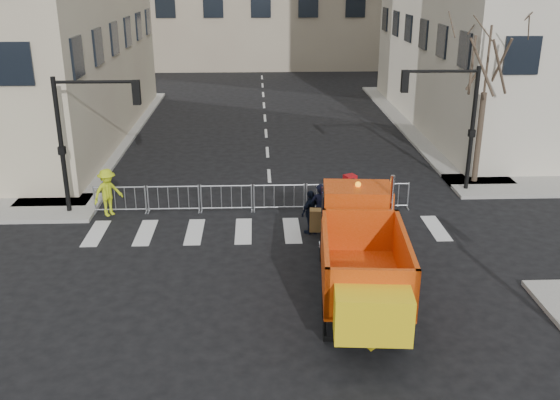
{
  "coord_description": "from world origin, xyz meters",
  "views": [
    {
      "loc": [
        -0.58,
        -15.72,
        9.13
      ],
      "look_at": [
        0.14,
        2.5,
        2.33
      ],
      "focal_mm": 40.0,
      "sensor_mm": 36.0,
      "label": 1
    }
  ],
  "objects_px": {
    "plow_truck": "(361,252)",
    "cop_a": "(320,209)",
    "cop_b": "(367,208)",
    "cop_c": "(311,212)",
    "newspaper_box": "(350,188)",
    "worker": "(108,192)"
  },
  "relations": [
    {
      "from": "plow_truck",
      "to": "cop_b",
      "type": "height_order",
      "value": "plow_truck"
    },
    {
      "from": "cop_b",
      "to": "worker",
      "type": "relative_size",
      "value": 1.09
    },
    {
      "from": "cop_a",
      "to": "newspaper_box",
      "type": "relative_size",
      "value": 1.74
    },
    {
      "from": "cop_b",
      "to": "worker",
      "type": "distance_m",
      "value": 9.83
    },
    {
      "from": "cop_b",
      "to": "worker",
      "type": "height_order",
      "value": "cop_b"
    },
    {
      "from": "plow_truck",
      "to": "newspaper_box",
      "type": "relative_size",
      "value": 8.17
    },
    {
      "from": "plow_truck",
      "to": "cop_c",
      "type": "bearing_deg",
      "value": 16.14
    },
    {
      "from": "plow_truck",
      "to": "worker",
      "type": "relative_size",
      "value": 4.84
    },
    {
      "from": "cop_b",
      "to": "worker",
      "type": "bearing_deg",
      "value": 19.87
    },
    {
      "from": "cop_b",
      "to": "newspaper_box",
      "type": "bearing_deg",
      "value": -56.39
    },
    {
      "from": "cop_b",
      "to": "cop_c",
      "type": "distance_m",
      "value": 2.01
    },
    {
      "from": "newspaper_box",
      "to": "cop_c",
      "type": "bearing_deg",
      "value": -146.35
    },
    {
      "from": "worker",
      "to": "plow_truck",
      "type": "bearing_deg",
      "value": -79.48
    },
    {
      "from": "plow_truck",
      "to": "cop_c",
      "type": "xyz_separation_m",
      "value": [
        -1.0,
        4.93,
        -0.7
      ]
    },
    {
      "from": "newspaper_box",
      "to": "cop_a",
      "type": "bearing_deg",
      "value": -141.21
    },
    {
      "from": "cop_a",
      "to": "worker",
      "type": "relative_size",
      "value": 1.03
    },
    {
      "from": "cop_c",
      "to": "newspaper_box",
      "type": "distance_m",
      "value": 3.46
    },
    {
      "from": "cop_c",
      "to": "newspaper_box",
      "type": "relative_size",
      "value": 1.5
    },
    {
      "from": "plow_truck",
      "to": "cop_a",
      "type": "height_order",
      "value": "plow_truck"
    },
    {
      "from": "plow_truck",
      "to": "cop_c",
      "type": "height_order",
      "value": "plow_truck"
    },
    {
      "from": "cop_b",
      "to": "newspaper_box",
      "type": "xyz_separation_m",
      "value": [
        -0.16,
        3.09,
        -0.32
      ]
    },
    {
      "from": "cop_a",
      "to": "worker",
      "type": "bearing_deg",
      "value": -21.25
    }
  ]
}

